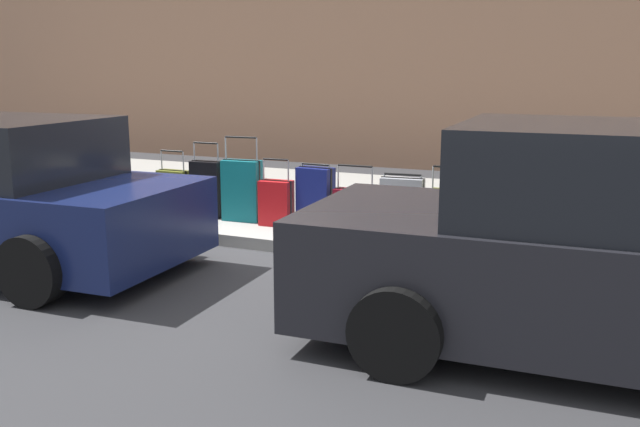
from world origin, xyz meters
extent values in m
plane|color=#333335|center=(0.00, 0.00, 0.00)|extent=(40.00, 40.00, 0.00)
cube|color=#9E9B93|center=(0.00, -2.50, 0.07)|extent=(18.00, 5.00, 0.14)
cube|color=#0F606B|center=(-3.66, -0.78, 0.50)|extent=(0.46, 0.27, 0.72)
cube|color=black|center=(-3.66, -0.78, 0.50)|extent=(0.45, 0.07, 0.73)
cylinder|color=gray|center=(-3.85, -0.77, 0.99)|extent=(0.02, 0.02, 0.26)
cylinder|color=gray|center=(-3.47, -0.80, 0.99)|extent=(0.02, 0.02, 0.26)
cylinder|color=black|center=(-3.66, -0.78, 1.12)|extent=(0.38, 0.05, 0.02)
cylinder|color=black|center=(-3.85, -0.77, 0.16)|extent=(0.05, 0.02, 0.04)
cylinder|color=black|center=(-3.46, -0.80, 0.16)|extent=(0.05, 0.02, 0.04)
cube|color=black|center=(-3.18, -0.74, 0.46)|extent=(0.38, 0.27, 0.64)
cube|color=black|center=(-3.18, -0.74, 0.46)|extent=(0.37, 0.06, 0.65)
cylinder|color=gray|center=(-3.33, -0.74, 0.91)|extent=(0.02, 0.02, 0.27)
cylinder|color=gray|center=(-3.03, -0.75, 0.91)|extent=(0.02, 0.02, 0.27)
cylinder|color=black|center=(-3.18, -0.74, 1.04)|extent=(0.31, 0.04, 0.02)
cylinder|color=black|center=(-3.34, -0.74, 0.16)|extent=(0.04, 0.02, 0.04)
cylinder|color=black|center=(-3.02, -0.75, 0.16)|extent=(0.04, 0.02, 0.04)
cube|color=#59601E|center=(-2.67, -0.79, 0.42)|extent=(0.50, 0.27, 0.57)
cube|color=black|center=(-2.67, -0.79, 0.42)|extent=(0.51, 0.05, 0.58)
cylinder|color=gray|center=(-2.89, -0.79, 0.84)|extent=(0.02, 0.02, 0.26)
cylinder|color=gray|center=(-2.45, -0.79, 0.84)|extent=(0.02, 0.02, 0.26)
cylinder|color=black|center=(-2.67, -0.79, 0.97)|extent=(0.44, 0.03, 0.02)
cylinder|color=black|center=(-2.90, -0.79, 0.16)|extent=(0.04, 0.02, 0.04)
cylinder|color=black|center=(-2.45, -0.79, 0.16)|extent=(0.04, 0.02, 0.04)
cube|color=#9EA0A8|center=(-2.11, -0.78, 0.48)|extent=(0.50, 0.24, 0.67)
cube|color=black|center=(-2.11, -0.78, 0.48)|extent=(0.50, 0.08, 0.69)
cylinder|color=gray|center=(-2.32, -0.80, 0.83)|extent=(0.02, 0.02, 0.04)
cylinder|color=gray|center=(-1.90, -0.76, 0.83)|extent=(0.02, 0.02, 0.04)
cylinder|color=black|center=(-2.11, -0.78, 0.85)|extent=(0.42, 0.06, 0.02)
cylinder|color=black|center=(-2.32, -0.80, 0.16)|extent=(0.05, 0.02, 0.04)
cylinder|color=black|center=(-1.89, -0.76, 0.16)|extent=(0.05, 0.02, 0.04)
cube|color=maroon|center=(-1.55, -0.74, 0.40)|extent=(0.48, 0.20, 0.51)
cube|color=black|center=(-1.55, -0.74, 0.40)|extent=(0.49, 0.04, 0.52)
cylinder|color=gray|center=(-1.76, -0.73, 0.79)|extent=(0.02, 0.02, 0.28)
cylinder|color=gray|center=(-1.34, -0.74, 0.79)|extent=(0.02, 0.02, 0.28)
cylinder|color=black|center=(-1.55, -0.74, 0.93)|extent=(0.42, 0.03, 0.02)
cylinder|color=black|center=(-1.76, -0.73, 0.16)|extent=(0.04, 0.02, 0.04)
cylinder|color=black|center=(-1.33, -0.74, 0.16)|extent=(0.04, 0.02, 0.04)
cube|color=navy|center=(-1.02, -0.79, 0.50)|extent=(0.44, 0.26, 0.73)
cube|color=black|center=(-1.02, -0.79, 0.50)|extent=(0.44, 0.08, 0.74)
cylinder|color=gray|center=(-1.20, -0.78, 0.89)|extent=(0.02, 0.02, 0.04)
cylinder|color=gray|center=(-0.84, -0.81, 0.89)|extent=(0.02, 0.02, 0.04)
cylinder|color=black|center=(-1.02, -0.79, 0.91)|extent=(0.37, 0.06, 0.02)
cylinder|color=black|center=(-1.21, -0.78, 0.16)|extent=(0.05, 0.02, 0.04)
cylinder|color=black|center=(-0.83, -0.81, 0.16)|extent=(0.05, 0.02, 0.04)
cube|color=red|center=(-0.54, -0.70, 0.42)|extent=(0.40, 0.25, 0.55)
cube|color=black|center=(-0.54, -0.70, 0.42)|extent=(0.40, 0.06, 0.56)
cylinder|color=gray|center=(-0.70, -0.71, 0.82)|extent=(0.02, 0.02, 0.26)
cylinder|color=gray|center=(-0.38, -0.69, 0.82)|extent=(0.02, 0.02, 0.26)
cylinder|color=black|center=(-0.54, -0.70, 0.95)|extent=(0.33, 0.04, 0.02)
cylinder|color=black|center=(-0.71, -0.71, 0.16)|extent=(0.04, 0.02, 0.04)
cylinder|color=black|center=(-0.37, -0.69, 0.16)|extent=(0.04, 0.02, 0.04)
cube|color=#0F606B|center=(-0.03, -0.75, 0.52)|extent=(0.50, 0.25, 0.76)
cube|color=black|center=(-0.03, -0.75, 0.52)|extent=(0.50, 0.08, 0.78)
cylinder|color=gray|center=(-0.24, -0.77, 1.05)|extent=(0.02, 0.02, 0.29)
cylinder|color=gray|center=(0.18, -0.74, 1.05)|extent=(0.02, 0.02, 0.29)
cylinder|color=black|center=(-0.03, -0.75, 1.19)|extent=(0.43, 0.06, 0.02)
cylinder|color=black|center=(-0.24, -0.77, 0.16)|extent=(0.05, 0.02, 0.04)
cylinder|color=black|center=(0.19, -0.74, 0.16)|extent=(0.05, 0.02, 0.04)
cube|color=black|center=(0.49, -0.76, 0.50)|extent=(0.41, 0.21, 0.72)
cube|color=black|center=(0.49, -0.76, 0.50)|extent=(0.41, 0.05, 0.74)
cylinder|color=gray|center=(0.32, -0.77, 0.98)|extent=(0.02, 0.02, 0.23)
cylinder|color=gray|center=(0.66, -0.75, 0.98)|extent=(0.02, 0.02, 0.23)
cylinder|color=black|center=(0.49, -0.76, 1.10)|extent=(0.34, 0.04, 0.02)
cylinder|color=black|center=(0.31, -0.77, 0.16)|extent=(0.04, 0.02, 0.04)
cylinder|color=black|center=(0.67, -0.75, 0.16)|extent=(0.04, 0.02, 0.04)
cube|color=#59601E|center=(0.97, -0.71, 0.43)|extent=(0.41, 0.20, 0.58)
cube|color=black|center=(0.97, -0.71, 0.43)|extent=(0.42, 0.04, 0.60)
cylinder|color=gray|center=(0.80, -0.70, 0.85)|extent=(0.02, 0.02, 0.25)
cylinder|color=gray|center=(1.15, -0.71, 0.85)|extent=(0.02, 0.02, 0.25)
cylinder|color=black|center=(0.97, -0.71, 0.98)|extent=(0.35, 0.03, 0.02)
cylinder|color=black|center=(0.79, -0.70, 0.16)|extent=(0.04, 0.02, 0.04)
cylinder|color=black|center=(1.15, -0.71, 0.16)|extent=(0.04, 0.02, 0.04)
cylinder|color=#99999E|center=(1.92, -0.75, 0.43)|extent=(0.20, 0.20, 0.58)
sphere|color=#99999E|center=(1.92, -0.75, 0.77)|extent=(0.21, 0.21, 0.21)
cylinder|color=#99999E|center=(2.07, -0.75, 0.46)|extent=(0.09, 0.10, 0.09)
cylinder|color=#99999E|center=(1.77, -0.75, 0.46)|extent=(0.09, 0.10, 0.09)
cylinder|color=brown|center=(2.60, -0.60, 0.56)|extent=(0.11, 0.11, 0.83)
cube|color=black|center=(-4.54, 1.57, 0.59)|extent=(4.81, 1.96, 0.82)
cylinder|color=black|center=(-3.11, 2.52, 0.32)|extent=(0.65, 0.25, 0.64)
cylinder|color=black|center=(-3.04, 0.73, 0.32)|extent=(0.65, 0.25, 0.64)
cylinder|color=black|center=(0.22, 2.42, 0.32)|extent=(0.65, 0.25, 0.64)
cylinder|color=black|center=(0.31, 0.58, 0.32)|extent=(0.65, 0.25, 0.64)
camera|label=1|loc=(-4.44, 6.74, 2.07)|focal=39.38mm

